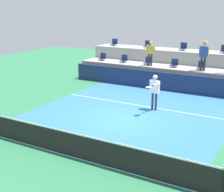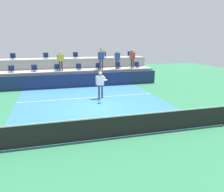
# 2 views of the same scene
# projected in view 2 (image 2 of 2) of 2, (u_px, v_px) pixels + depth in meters

# --- Properties ---
(ground_plane) EXTENTS (40.00, 40.00, 0.00)m
(ground_plane) POSITION_uv_depth(u_px,v_px,m) (96.00, 108.00, 12.67)
(ground_plane) COLOR #2D754C
(court_inner_paint) EXTENTS (9.00, 10.00, 0.01)m
(court_inner_paint) POSITION_uv_depth(u_px,v_px,m) (92.00, 104.00, 13.60)
(court_inner_paint) COLOR teal
(court_inner_paint) RESTS_ON ground_plane
(court_service_line) EXTENTS (9.00, 0.06, 0.00)m
(court_service_line) POSITION_uv_depth(u_px,v_px,m) (88.00, 98.00, 14.91)
(court_service_line) COLOR white
(court_service_line) RESTS_ON ground_plane
(tennis_net) EXTENTS (10.48, 0.08, 1.07)m
(tennis_net) POSITION_uv_depth(u_px,v_px,m) (116.00, 126.00, 8.81)
(tennis_net) COLOR black
(tennis_net) RESTS_ON ground_plane
(sponsor_backboard) EXTENTS (13.00, 0.16, 1.10)m
(sponsor_backboard) POSITION_uv_depth(u_px,v_px,m) (81.00, 80.00, 18.13)
(sponsor_backboard) COLOR navy
(sponsor_backboard) RESTS_ON ground_plane
(seating_tier_lower) EXTENTS (13.00, 1.80, 1.25)m
(seating_tier_lower) POSITION_uv_depth(u_px,v_px,m) (79.00, 77.00, 19.33)
(seating_tier_lower) COLOR #9E9E99
(seating_tier_lower) RESTS_ON ground_plane
(seating_tier_upper) EXTENTS (13.00, 1.80, 2.10)m
(seating_tier_upper) POSITION_uv_depth(u_px,v_px,m) (76.00, 69.00, 20.90)
(seating_tier_upper) COLOR #9E9E99
(seating_tier_upper) RESTS_ON ground_plane
(stadium_chair_lower_far_left) EXTENTS (0.44, 0.40, 0.52)m
(stadium_chair_lower_far_left) POSITION_uv_depth(u_px,v_px,m) (11.00, 69.00, 17.69)
(stadium_chair_lower_far_left) COLOR #2D2D33
(stadium_chair_lower_far_left) RESTS_ON seating_tier_lower
(stadium_chair_lower_left) EXTENTS (0.44, 0.40, 0.52)m
(stadium_chair_lower_left) POSITION_uv_depth(u_px,v_px,m) (34.00, 69.00, 18.13)
(stadium_chair_lower_left) COLOR #2D2D33
(stadium_chair_lower_left) RESTS_ON seating_tier_lower
(stadium_chair_lower_mid_left) EXTENTS (0.44, 0.40, 0.52)m
(stadium_chair_lower_mid_left) POSITION_uv_depth(u_px,v_px,m) (57.00, 68.00, 18.60)
(stadium_chair_lower_mid_left) COLOR #2D2D33
(stadium_chair_lower_mid_left) RESTS_ON seating_tier_lower
(stadium_chair_lower_center) EXTENTS (0.44, 0.40, 0.52)m
(stadium_chair_lower_center) POSITION_uv_depth(u_px,v_px,m) (79.00, 67.00, 19.06)
(stadium_chair_lower_center) COLOR #2D2D33
(stadium_chair_lower_center) RESTS_ON seating_tier_lower
(stadium_chair_lower_mid_right) EXTENTS (0.44, 0.40, 0.52)m
(stadium_chair_lower_mid_right) POSITION_uv_depth(u_px,v_px,m) (98.00, 67.00, 19.51)
(stadium_chair_lower_mid_right) COLOR #2D2D33
(stadium_chair_lower_mid_right) RESTS_ON seating_tier_lower
(stadium_chair_lower_right) EXTENTS (0.44, 0.40, 0.52)m
(stadium_chair_lower_right) POSITION_uv_depth(u_px,v_px,m) (118.00, 66.00, 19.97)
(stadium_chair_lower_right) COLOR #2D2D33
(stadium_chair_lower_right) RESTS_ON seating_tier_lower
(stadium_chair_lower_far_right) EXTENTS (0.44, 0.40, 0.52)m
(stadium_chair_lower_far_right) POSITION_uv_depth(u_px,v_px,m) (137.00, 65.00, 20.43)
(stadium_chair_lower_far_right) COLOR #2D2D33
(stadium_chair_lower_far_right) RESTS_ON seating_tier_lower
(stadium_chair_upper_far_left) EXTENTS (0.44, 0.40, 0.52)m
(stadium_chair_upper_far_left) POSITION_uv_depth(u_px,v_px,m) (13.00, 57.00, 19.14)
(stadium_chair_upper_far_left) COLOR #2D2D33
(stadium_chair_upper_far_left) RESTS_ON seating_tier_upper
(stadium_chair_upper_left) EXTENTS (0.44, 0.40, 0.52)m
(stadium_chair_upper_left) POSITION_uv_depth(u_px,v_px,m) (46.00, 56.00, 19.85)
(stadium_chair_upper_left) COLOR #2D2D33
(stadium_chair_upper_left) RESTS_ON seating_tier_upper
(stadium_chair_upper_center) EXTENTS (0.44, 0.40, 0.52)m
(stadium_chair_upper_center) POSITION_uv_depth(u_px,v_px,m) (76.00, 56.00, 20.53)
(stadium_chair_upper_center) COLOR #2D2D33
(stadium_chair_upper_center) RESTS_ON seating_tier_upper
(stadium_chair_upper_right) EXTENTS (0.44, 0.40, 0.52)m
(stadium_chair_upper_right) POSITION_uv_depth(u_px,v_px,m) (104.00, 55.00, 21.22)
(stadium_chair_upper_right) COLOR #2D2D33
(stadium_chair_upper_right) RESTS_ON seating_tier_upper
(stadium_chair_upper_far_right) EXTENTS (0.44, 0.40, 0.52)m
(stadium_chair_upper_far_right) POSITION_uv_depth(u_px,v_px,m) (130.00, 55.00, 21.90)
(stadium_chair_upper_far_right) COLOR #2D2D33
(stadium_chair_upper_far_right) RESTS_ON seating_tier_upper
(tennis_player) EXTENTS (0.61, 1.29, 1.78)m
(tennis_player) POSITION_uv_depth(u_px,v_px,m) (101.00, 82.00, 14.54)
(tennis_player) COLOR #2D2D33
(tennis_player) RESTS_ON ground_plane
(spectator_in_white) EXTENTS (0.57, 0.25, 1.60)m
(spectator_in_white) POSITION_uv_depth(u_px,v_px,m) (61.00, 59.00, 18.14)
(spectator_in_white) COLOR #2D2D33
(spectator_in_white) RESTS_ON seating_tier_lower
(spectator_with_hat) EXTENTS (0.61, 0.46, 1.79)m
(spectator_with_hat) POSITION_uv_depth(u_px,v_px,m) (101.00, 56.00, 18.97)
(spectator_with_hat) COLOR #2D2D33
(spectator_with_hat) RESTS_ON seating_tier_lower
(spectator_in_grey) EXTENTS (0.58, 0.26, 1.66)m
(spectator_in_grey) POSITION_uv_depth(u_px,v_px,m) (117.00, 57.00, 19.37)
(spectator_in_grey) COLOR navy
(spectator_in_grey) RESTS_ON seating_tier_lower
(spectator_leaning_on_rail) EXTENTS (0.59, 0.27, 1.68)m
(spectator_leaning_on_rail) POSITION_uv_depth(u_px,v_px,m) (132.00, 57.00, 19.72)
(spectator_leaning_on_rail) COLOR #2D2D33
(spectator_leaning_on_rail) RESTS_ON seating_tier_lower
(tennis_ball) EXTENTS (0.07, 0.07, 0.07)m
(tennis_ball) POSITION_uv_depth(u_px,v_px,m) (120.00, 96.00, 11.39)
(tennis_ball) COLOR #CCE033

